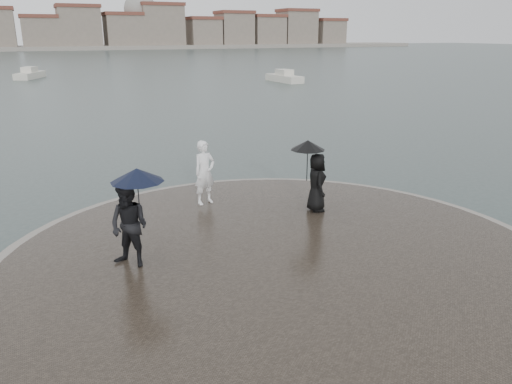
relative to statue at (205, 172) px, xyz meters
name	(u,v)px	position (x,y,z in m)	size (l,w,h in m)	color
ground	(379,364)	(0.34, -7.56, -1.26)	(400.00, 400.00, 0.00)	#2B3835
kerb_ring	(280,265)	(0.34, -4.06, -1.10)	(12.50, 12.50, 0.32)	gray
quay_tip	(280,264)	(0.34, -4.06, -1.08)	(11.90, 11.90, 0.36)	#2D261E
statue	(205,172)	(0.00, 0.00, 0.00)	(0.66, 0.43, 1.80)	white
visitor_left	(131,213)	(-2.61, -3.15, 0.23)	(1.33, 1.18, 2.04)	black
visitor_right	(314,173)	(2.48, -1.78, 0.16)	(1.06, 1.00, 1.95)	black
far_skyline	(16,30)	(-5.95, 153.15, 4.35)	(260.00, 20.00, 37.00)	gray
boats	(88,83)	(0.84, 37.91, -0.88)	(36.99, 28.99, 1.50)	silver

